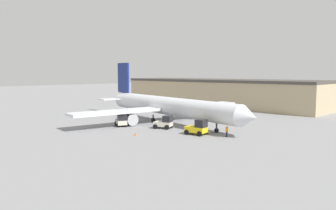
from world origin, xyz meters
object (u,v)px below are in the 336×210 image
object	(u,v)px
ground_crew_worker	(227,131)
baggage_tug	(198,128)
belt_loader_truck	(121,120)
safety_cone_near	(135,134)
airplane	(165,106)
pushback_tug	(165,122)

from	to	relation	value
ground_crew_worker	baggage_tug	distance (m)	4.53
ground_crew_worker	belt_loader_truck	xyz separation A→B (m)	(-19.18, -5.17, 0.19)
belt_loader_truck	safety_cone_near	xyz separation A→B (m)	(8.55, -3.77, -0.81)
airplane	pushback_tug	xyz separation A→B (m)	(5.49, -5.40, -2.11)
belt_loader_truck	safety_cone_near	size ratio (longest dim) A/B	6.53
belt_loader_truck	pushback_tug	size ratio (longest dim) A/B	1.01
belt_loader_truck	pushback_tug	distance (m)	8.21
belt_loader_truck	safety_cone_near	world-z (taller)	belt_loader_truck
baggage_tug	pushback_tug	xyz separation A→B (m)	(-7.76, 0.45, -0.07)
airplane	baggage_tug	world-z (taller)	airplane
airplane	ground_crew_worker	size ratio (longest dim) A/B	25.84
ground_crew_worker	safety_cone_near	bearing A→B (deg)	155.92
airplane	safety_cone_near	xyz separation A→B (m)	(6.76, -12.97, -2.90)
baggage_tug	belt_loader_truck	size ratio (longest dim) A/B	0.98
airplane	baggage_tug	bearing A→B (deg)	-15.06
safety_cone_near	belt_loader_truck	bearing A→B (deg)	156.20
ground_crew_worker	belt_loader_truck	world-z (taller)	belt_loader_truck
safety_cone_near	pushback_tug	bearing A→B (deg)	99.52
baggage_tug	belt_loader_truck	bearing A→B (deg)	-177.61
airplane	ground_crew_worker	distance (m)	18.00
baggage_tug	safety_cone_near	bearing A→B (deg)	-142.53
ground_crew_worker	pushback_tug	world-z (taller)	pushback_tug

